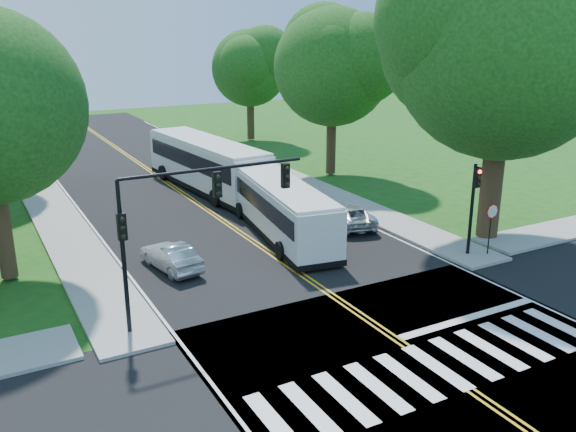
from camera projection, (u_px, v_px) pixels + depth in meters
ground at (426, 360)px, 20.27m from camera, size 140.00×140.00×0.00m
road at (219, 218)px, 35.35m from camera, size 14.00×96.00×0.01m
cross_road at (426, 360)px, 20.27m from camera, size 60.00×12.00×0.01m
center_line at (195, 201)px, 38.70m from camera, size 0.36×70.00×0.01m
edge_line_w at (84, 216)px, 35.58m from camera, size 0.12×70.00×0.01m
edge_line_e at (288, 188)px, 41.81m from camera, size 0.12×70.00×0.01m
crosswalk at (437, 367)px, 19.85m from camera, size 12.60×3.00×0.01m
stop_bar at (469, 318)px, 23.21m from camera, size 6.60×0.40×0.01m
sidewalk_nw at (49, 206)px, 37.39m from camera, size 2.60×40.00×0.15m
sidewalk_ne at (287, 176)px, 44.99m from camera, size 2.60×40.00×0.15m
tree_ne_big at (505, 48)px, 29.15m from camera, size 10.80×10.80×14.91m
tree_east_mid at (333, 67)px, 43.31m from camera, size 8.40×8.40×11.93m
tree_east_far at (250, 68)px, 57.47m from camera, size 7.20×7.20×10.34m
signal_nw at (187, 210)px, 21.67m from camera, size 7.15×0.46×5.66m
signal_ne at (474, 197)px, 28.54m from camera, size 0.30×0.46×4.40m
stop_sign at (492, 217)px, 28.80m from camera, size 0.76×0.08×2.53m
bus_lead at (281, 207)px, 32.01m from camera, size 4.06×11.41×2.89m
bus_follow at (207, 164)px, 41.01m from camera, size 4.00×13.28×3.39m
hatchback at (171, 257)px, 27.65m from camera, size 1.93×3.96×1.25m
suv at (349, 215)px, 33.83m from camera, size 3.26×4.91×1.25m
dark_sedan at (293, 195)px, 38.07m from camera, size 2.29×4.17×1.15m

